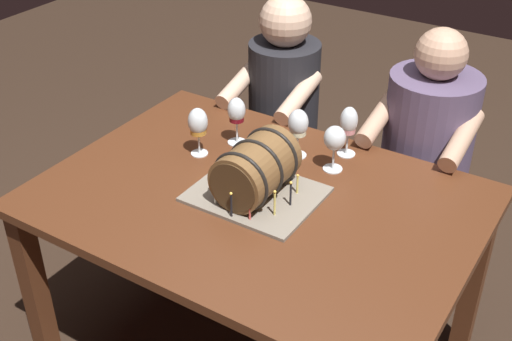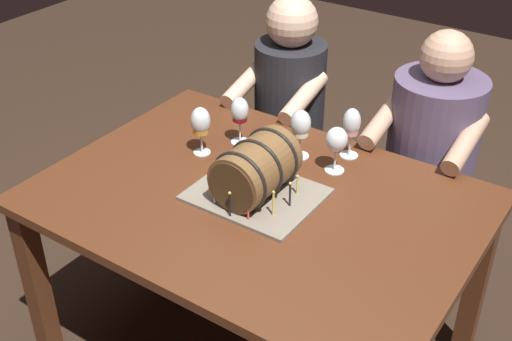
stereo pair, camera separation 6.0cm
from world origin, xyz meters
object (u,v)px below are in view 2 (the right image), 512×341
wine_glass_white (301,126)px  wine_glass_red (240,112)px  wine_glass_rose (351,125)px  dining_table (257,220)px  wine_glass_empty (337,141)px  person_seated_right (426,178)px  barrel_cake (256,171)px  wine_glass_amber (201,123)px  person_seated_left (288,136)px

wine_glass_white → wine_glass_red: bearing=-170.8°
wine_glass_rose → wine_glass_red: wine_glass_rose is taller
dining_table → wine_glass_white: 0.38m
wine_glass_empty → person_seated_right: (0.19, 0.45, -0.33)m
barrel_cake → wine_glass_white: (-0.01, 0.30, 0.03)m
wine_glass_red → wine_glass_rose: bearing=20.4°
dining_table → wine_glass_rose: (0.13, 0.41, 0.23)m
wine_glass_rose → wine_glass_red: (-0.39, -0.14, -0.00)m
wine_glass_amber → person_seated_right: (0.66, 0.62, -0.33)m
wine_glass_rose → wine_glass_white: bearing=-144.7°
person_seated_left → person_seated_right: 0.66m
wine_glass_rose → wine_glass_amber: size_ratio=1.03×
wine_glass_amber → barrel_cake: bearing=-20.4°
dining_table → barrel_cake: size_ratio=3.49×
person_seated_right → wine_glass_red: bearing=-141.1°
wine_glass_white → person_seated_right: person_seated_right is taller
dining_table → wine_glass_amber: wine_glass_amber is taller
wine_glass_empty → person_seated_right: size_ratio=0.15×
wine_glass_white → person_seated_left: person_seated_left is taller
barrel_cake → wine_glass_white: size_ratio=2.20×
wine_glass_red → person_seated_left: (-0.07, 0.47, -0.35)m
wine_glass_white → wine_glass_red: 0.24m
barrel_cake → wine_glass_amber: size_ratio=2.21×
wine_glass_amber → wine_glass_white: bearing=30.4°
wine_glass_empty → wine_glass_amber: bearing=-160.2°
person_seated_left → person_seated_right: person_seated_left is taller
wine_glass_empty → person_seated_right: bearing=66.8°
wine_glass_white → wine_glass_amber: bearing=-149.6°
barrel_cake → person_seated_right: person_seated_right is taller
dining_table → wine_glass_red: wine_glass_red is taller
wine_glass_rose → dining_table: bearing=-107.8°
person_seated_right → wine_glass_empty: bearing=-113.2°
dining_table → wine_glass_amber: (-0.33, 0.12, 0.22)m
barrel_cake → wine_glass_rose: size_ratio=2.14×
dining_table → person_seated_left: bearing=114.1°
wine_glass_white → wine_glass_amber: (-0.31, -0.18, -0.00)m
wine_glass_amber → person_seated_right: bearing=43.2°
barrel_cake → person_seated_right: size_ratio=0.35×
dining_table → wine_glass_amber: size_ratio=7.72×
wine_glass_red → wine_glass_empty: (0.39, 0.02, -0.01)m
wine_glass_red → wine_glass_empty: 0.39m
dining_table → wine_glass_rose: wine_glass_rose is taller
wine_glass_white → person_seated_right: size_ratio=0.16×
dining_table → wine_glass_white: size_ratio=7.69×
barrel_cake → wine_glass_white: barrel_cake is taller
wine_glass_rose → person_seated_left: 0.67m
wine_glass_white → wine_glass_empty: size_ratio=1.09×
wine_glass_white → wine_glass_rose: size_ratio=0.97×
wine_glass_empty → person_seated_left: size_ratio=0.14×
wine_glass_amber → person_seated_right: size_ratio=0.16×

